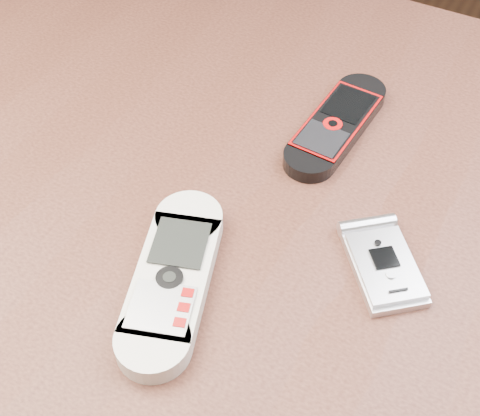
# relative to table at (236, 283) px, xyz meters

# --- Properties ---
(table) EXTENTS (1.20, 0.80, 0.75)m
(table) POSITION_rel_table_xyz_m (0.00, 0.00, 0.00)
(table) COLOR black
(table) RESTS_ON ground
(nokia_white) EXTENTS (0.11, 0.18, 0.02)m
(nokia_white) POSITION_rel_table_xyz_m (-0.01, -0.09, 0.12)
(nokia_white) COLOR beige
(nokia_white) RESTS_ON table
(nokia_black_red) EXTENTS (0.06, 0.16, 0.02)m
(nokia_black_red) POSITION_rel_table_xyz_m (0.04, 0.14, 0.11)
(nokia_black_red) COLOR black
(nokia_black_red) RESTS_ON table
(motorola_razr) EXTENTS (0.10, 0.10, 0.01)m
(motorola_razr) POSITION_rel_table_xyz_m (0.14, 0.00, 0.11)
(motorola_razr) COLOR silver
(motorola_razr) RESTS_ON table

